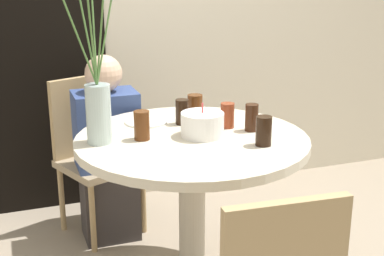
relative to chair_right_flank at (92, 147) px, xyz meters
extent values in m
cube|color=beige|center=(0.32, 0.40, 0.80)|extent=(8.00, 0.05, 2.60)
cube|color=black|center=(-0.28, 0.37, 0.52)|extent=(0.90, 0.01, 2.05)
cylinder|color=beige|center=(0.32, -0.80, 0.26)|extent=(1.04, 1.04, 0.04)
cylinder|color=#B7AD99|center=(0.32, -0.80, -0.12)|extent=(0.12, 0.12, 0.71)
cube|color=#9E896B|center=(0.03, -0.07, -0.08)|extent=(0.52, 0.52, 0.04)
cube|color=tan|center=(-0.04, 0.09, 0.17)|extent=(0.37, 0.18, 0.46)
cylinder|color=tan|center=(-0.06, -0.30, -0.30)|extent=(0.03, 0.03, 0.40)
cylinder|color=tan|center=(0.25, -0.17, -0.30)|extent=(0.03, 0.03, 0.40)
cylinder|color=tan|center=(-0.19, 0.02, -0.30)|extent=(0.03, 0.03, 0.40)
cylinder|color=tan|center=(0.12, 0.15, -0.30)|extent=(0.03, 0.03, 0.40)
cylinder|color=white|center=(0.37, -0.81, 0.33)|extent=(0.19, 0.19, 0.11)
cylinder|color=#E54C4C|center=(0.37, -0.81, 0.41)|extent=(0.01, 0.01, 0.04)
cylinder|color=#B2C6C1|center=(-0.08, -0.75, 0.40)|extent=(0.11, 0.11, 0.26)
cylinder|color=#4C7538|center=(-0.07, -0.68, 0.73)|extent=(0.03, 0.14, 0.41)
cylinder|color=#4C7538|center=(-0.17, -0.79, 0.79)|extent=(0.18, 0.09, 0.51)
cylinder|color=#4C7538|center=(-0.10, -0.83, 0.79)|extent=(0.06, 0.17, 0.52)
cylinder|color=#4C7538|center=(-0.06, -0.79, 0.78)|extent=(0.05, 0.08, 0.49)
cylinder|color=#4C7538|center=(-0.11, -0.72, 0.77)|extent=(0.07, 0.06, 0.49)
cylinder|color=#4C7538|center=(-0.02, -0.71, 0.74)|extent=(0.12, 0.09, 0.42)
cylinder|color=white|center=(0.19, -0.53, 0.28)|extent=(0.21, 0.21, 0.01)
cylinder|color=maroon|center=(0.53, -0.73, 0.33)|extent=(0.06, 0.06, 0.12)
cylinder|color=black|center=(0.57, -1.02, 0.34)|extent=(0.07, 0.07, 0.13)
cylinder|color=black|center=(0.35, -0.60, 0.34)|extent=(0.06, 0.06, 0.12)
cylinder|color=#33190C|center=(0.61, -0.81, 0.34)|extent=(0.06, 0.06, 0.13)
cylinder|color=#51280F|center=(0.44, -0.51, 0.33)|extent=(0.08, 0.08, 0.12)
cylinder|color=#51280F|center=(0.10, -0.77, 0.34)|extent=(0.07, 0.07, 0.13)
cube|color=#383333|center=(0.06, -0.15, -0.28)|extent=(0.31, 0.24, 0.44)
cube|color=#33477F|center=(0.06, -0.15, 0.15)|extent=(0.34, 0.24, 0.42)
sphere|color=#D1A889|center=(0.06, -0.15, 0.46)|extent=(0.20, 0.20, 0.20)
camera|label=1|loc=(-0.44, -2.93, 1.02)|focal=50.00mm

